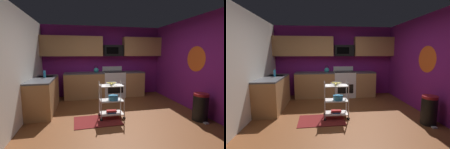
{
  "view_description": "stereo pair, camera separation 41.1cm",
  "coord_description": "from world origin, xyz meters",
  "views": [
    {
      "loc": [
        -0.91,
        -3.58,
        1.6
      ],
      "look_at": [
        -0.08,
        0.44,
        1.05
      ],
      "focal_mm": 25.36,
      "sensor_mm": 36.0,
      "label": 1
    },
    {
      "loc": [
        -0.5,
        -3.65,
        1.6
      ],
      "look_at": [
        -0.08,
        0.44,
        1.05
      ],
      "focal_mm": 25.36,
      "sensor_mm": 36.0,
      "label": 2
    }
  ],
  "objects": [
    {
      "name": "wall_flower_decal",
      "position": [
        2.2,
        0.18,
        1.45
      ],
      "size": [
        0.0,
        0.69,
        0.69
      ],
      "primitive_type": "cylinder",
      "rotation": [
        0.0,
        1.57,
        0.0
      ],
      "color": "#E5591E"
    },
    {
      "name": "wall_left",
      "position": [
        -2.23,
        0.0,
        1.3
      ],
      "size": [
        0.06,
        4.8,
        2.6
      ],
      "primitive_type": "cube",
      "color": "silver",
      "rests_on": "ground"
    },
    {
      "name": "wall_right",
      "position": [
        2.23,
        0.0,
        1.3
      ],
      "size": [
        0.06,
        4.8,
        2.6
      ],
      "primitive_type": "cube",
      "color": "#751970",
      "rests_on": "ground"
    },
    {
      "name": "trash_can",
      "position": [
        1.9,
        -0.45,
        0.33
      ],
      "size": [
        0.34,
        0.42,
        0.66
      ],
      "color": "black",
      "rests_on": "ground"
    },
    {
      "name": "rolling_cart",
      "position": [
        -0.16,
        0.12,
        0.45
      ],
      "size": [
        0.63,
        0.36,
        0.91
      ],
      "color": "silver",
      "rests_on": "ground"
    },
    {
      "name": "mixing_bowl_large",
      "position": [
        -0.11,
        0.12,
        0.52
      ],
      "size": [
        0.25,
        0.25,
        0.11
      ],
      "color": "#338CBF",
      "rests_on": "rolling_cart"
    },
    {
      "name": "book_stack",
      "position": [
        -0.16,
        0.12,
        0.16
      ],
      "size": [
        0.27,
        0.18,
        0.06
      ],
      "color": "#1E4C8C",
      "rests_on": "rolling_cart"
    },
    {
      "name": "floor_rug",
      "position": [
        -0.52,
        -0.01,
        0.01
      ],
      "size": [
        1.12,
        0.73,
        0.01
      ],
      "primitive_type": "cube",
      "rotation": [
        0.0,
        0.0,
        0.03
      ],
      "color": "maroon",
      "rests_on": "ground"
    },
    {
      "name": "floor",
      "position": [
        0.0,
        0.0,
        -0.02
      ],
      "size": [
        4.4,
        4.8,
        0.04
      ],
      "primitive_type": "cube",
      "color": "brown",
      "rests_on": "ground"
    },
    {
      "name": "counter_run",
      "position": [
        -0.7,
        1.69,
        0.46
      ],
      "size": [
        3.65,
        2.23,
        0.92
      ],
      "color": "#B27F4C",
      "rests_on": "ground"
    },
    {
      "name": "dish_soap_bottle",
      "position": [
        -1.88,
        1.12,
        1.02
      ],
      "size": [
        0.06,
        0.06,
        0.2
      ],
      "primitive_type": "cylinder",
      "color": "#2D8CBF",
      "rests_on": "counter_run"
    },
    {
      "name": "wall_back",
      "position": [
        0.0,
        2.43,
        1.3
      ],
      "size": [
        4.52,
        0.06,
        2.6
      ],
      "primitive_type": "cube",
      "color": "#751970",
      "rests_on": "ground"
    },
    {
      "name": "microwave",
      "position": [
        0.33,
        2.21,
        1.7
      ],
      "size": [
        0.7,
        0.39,
        0.4
      ],
      "color": "black"
    },
    {
      "name": "kettle",
      "position": [
        -0.32,
        2.1,
        1.0
      ],
      "size": [
        0.21,
        0.18,
        0.26
      ],
      "color": "teal",
      "rests_on": "counter_run"
    },
    {
      "name": "fruit_bowl",
      "position": [
        -0.16,
        0.12,
        0.88
      ],
      "size": [
        0.27,
        0.27,
        0.07
      ],
      "color": "silver",
      "rests_on": "rolling_cart"
    },
    {
      "name": "upper_cabinets",
      "position": [
        -0.07,
        2.23,
        1.85
      ],
      "size": [
        4.4,
        0.33,
        0.7
      ],
      "color": "#B27F4C"
    },
    {
      "name": "oven_range",
      "position": [
        0.33,
        2.1,
        0.48
      ],
      "size": [
        0.76,
        0.65,
        1.1
      ],
      "color": "white",
      "rests_on": "ground"
    }
  ]
}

